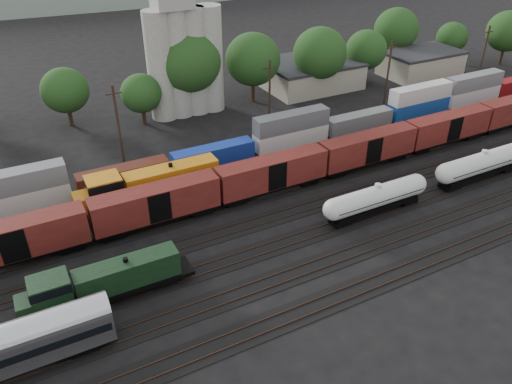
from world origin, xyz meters
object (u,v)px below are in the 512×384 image
green_locomotive (98,284)px  orange_locomotive (146,185)px  tank_car_a (376,197)px  grain_silo (183,50)px

green_locomotive → orange_locomotive: 17.66m
tank_car_a → orange_locomotive: size_ratio=0.76×
green_locomotive → tank_car_a: 33.28m
green_locomotive → orange_locomotive: (9.32, 15.00, 0.31)m
tank_car_a → grain_silo: size_ratio=0.52×
green_locomotive → grain_silo: size_ratio=0.57×
tank_car_a → grain_silo: 42.80m
grain_silo → green_locomotive: bearing=-121.1°
tank_car_a → orange_locomotive: orange_locomotive is taller
grain_silo → orange_locomotive: bearing=-120.7°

